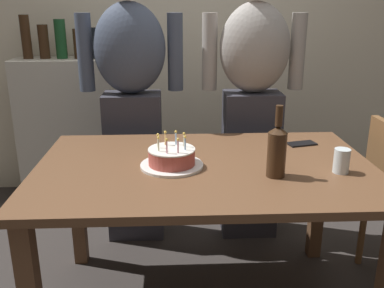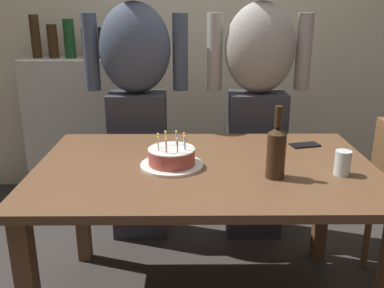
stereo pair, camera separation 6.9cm
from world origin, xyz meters
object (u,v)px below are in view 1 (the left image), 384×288
object	(u,v)px
cell_phone	(302,144)
person_man_bearded	(132,101)
birthday_cake	(172,158)
wine_bottle	(277,150)
person_woman_cardigan	(253,100)
water_glass_near	(342,161)

from	to	relation	value
cell_phone	person_man_bearded	bearing A→B (deg)	138.97
birthday_cake	person_man_bearded	world-z (taller)	person_man_bearded
wine_bottle	person_woman_cardigan	size ratio (longest dim) A/B	0.18
cell_phone	person_woman_cardigan	world-z (taller)	person_woman_cardigan
water_glass_near	person_man_bearded	distance (m)	1.27
cell_phone	person_man_bearded	xyz separation A→B (m)	(-0.89, 0.46, 0.13)
wine_bottle	birthday_cake	bearing A→B (deg)	163.33
water_glass_near	person_man_bearded	size ratio (longest dim) A/B	0.06
cell_phone	person_woman_cardigan	distance (m)	0.51
wine_bottle	person_man_bearded	world-z (taller)	person_man_bearded
birthday_cake	person_man_bearded	distance (m)	0.78
cell_phone	person_man_bearded	distance (m)	1.01
wine_bottle	water_glass_near	bearing A→B (deg)	5.40
birthday_cake	water_glass_near	size ratio (longest dim) A/B	2.65
birthday_cake	person_woman_cardigan	size ratio (longest dim) A/B	0.17
wine_bottle	person_man_bearded	size ratio (longest dim) A/B	0.18
person_man_bearded	person_woman_cardigan	xyz separation A→B (m)	(0.72, 0.00, 0.00)
person_woman_cardigan	water_glass_near	bearing A→B (deg)	105.06
person_man_bearded	person_woman_cardigan	size ratio (longest dim) A/B	1.00
birthday_cake	wine_bottle	distance (m)	0.45
water_glass_near	wine_bottle	world-z (taller)	wine_bottle
person_man_bearded	person_woman_cardigan	distance (m)	0.72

